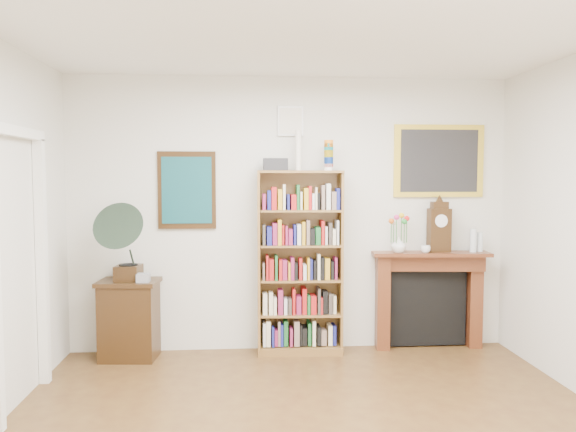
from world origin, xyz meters
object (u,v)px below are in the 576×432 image
object	(u,v)px
bottle_left	(473,240)
side_cabinet	(129,319)
bookshelf	(300,252)
gramophone	(125,237)
mantel_clock	(439,228)
fireplace	(428,292)
teacup	(426,249)
bottle_right	(480,242)
flower_vase	(399,245)
cd_stack	(143,278)

from	to	relation	value
bottle_left	side_cabinet	bearing A→B (deg)	-179.10
bookshelf	gramophone	bearing A→B (deg)	-171.66
gramophone	mantel_clock	world-z (taller)	gramophone
side_cabinet	fireplace	xyz separation A→B (m)	(3.04, 0.14, 0.20)
teacup	bottle_left	bearing A→B (deg)	3.91
mantel_clock	bottle_right	xyz separation A→B (m)	(0.43, -0.02, -0.15)
bookshelf	bottle_left	xyz separation A→B (m)	(1.79, -0.00, 0.10)
fireplace	mantel_clock	distance (m)	0.68
fireplace	flower_vase	world-z (taller)	flower_vase
side_cabinet	bookshelf	bearing A→B (deg)	6.28
flower_vase	bottle_right	bearing A→B (deg)	1.46
gramophone	bottle_left	world-z (taller)	gramophone
bookshelf	bottle_left	world-z (taller)	bookshelf
cd_stack	bottle_left	bearing A→B (deg)	2.74
flower_vase	cd_stack	bearing A→B (deg)	-176.25
gramophone	bottle_right	distance (m)	3.57
bookshelf	cd_stack	bearing A→B (deg)	-171.24
side_cabinet	bottle_right	size ratio (longest dim) A/B	3.89
cd_stack	bottle_left	size ratio (longest dim) A/B	0.50
cd_stack	flower_vase	size ratio (longest dim) A/B	0.76
cd_stack	bottle_right	size ratio (longest dim) A/B	0.60
cd_stack	side_cabinet	bearing A→B (deg)	147.15
side_cabinet	mantel_clock	world-z (taller)	mantel_clock
fireplace	bottle_right	distance (m)	0.74
bookshelf	bottle_right	distance (m)	1.87
flower_vase	bottle_right	world-z (taller)	bottle_right
cd_stack	bottle_right	xyz separation A→B (m)	(3.40, 0.19, 0.29)
fireplace	flower_vase	size ratio (longest dim) A/B	7.68
mantel_clock	gramophone	bearing A→B (deg)	-179.73
side_cabinet	teacup	xyz separation A→B (m)	(2.97, 0.02, 0.66)
bookshelf	side_cabinet	world-z (taller)	bookshelf
bookshelf	bottle_left	size ratio (longest dim) A/B	8.86
gramophone	bottle_left	bearing A→B (deg)	8.67
mantel_clock	bottle_left	world-z (taller)	mantel_clock
bottle_right	fireplace	bearing A→B (deg)	174.17
side_cabinet	fireplace	size ratio (longest dim) A/B	0.64
fireplace	cd_stack	xyz separation A→B (m)	(-2.88, -0.24, 0.23)
cd_stack	bookshelf	bearing A→B (deg)	5.97
flower_vase	fireplace	bearing A→B (deg)	12.32
fireplace	bookshelf	bearing A→B (deg)	-171.74
side_cabinet	gramophone	size ratio (longest dim) A/B	1.02
bottle_left	mantel_clock	bearing A→B (deg)	172.07
side_cabinet	bottle_left	bearing A→B (deg)	5.31
bookshelf	gramophone	xyz separation A→B (m)	(-1.69, -0.16, 0.18)
fireplace	bottle_left	distance (m)	0.70
bottle_right	cd_stack	bearing A→B (deg)	-176.83
bottle_right	side_cabinet	bearing A→B (deg)	-178.65
bookshelf	flower_vase	xyz separation A→B (m)	(1.01, 0.01, 0.06)
fireplace	side_cabinet	bearing A→B (deg)	-172.62
cd_stack	bottle_left	world-z (taller)	bottle_left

